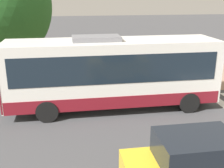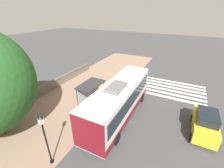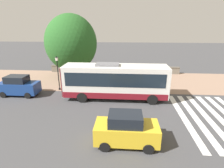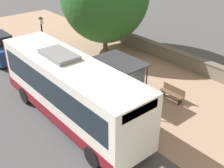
{
  "view_description": "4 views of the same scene",
  "coord_description": "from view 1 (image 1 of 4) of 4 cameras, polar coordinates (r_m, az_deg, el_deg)",
  "views": [
    {
      "loc": [
        14.63,
        -1.37,
        5.53
      ],
      "look_at": [
        1.67,
        0.73,
        1.28
      ],
      "focal_mm": 45.0,
      "sensor_mm": 36.0,
      "label": 1
    },
    {
      "loc": [
        6.23,
        -10.03,
        9.32
      ],
      "look_at": [
        0.12,
        2.17,
        2.54
      ],
      "focal_mm": 24.0,
      "sensor_mm": 36.0,
      "label": 2
    },
    {
      "loc": [
        18.1,
        1.66,
        7.14
      ],
      "look_at": [
        0.65,
        0.36,
        1.23
      ],
      "focal_mm": 28.0,
      "sensor_mm": 36.0,
      "label": 3
    },
    {
      "loc": [
        8.03,
        11.82,
        9.06
      ],
      "look_at": [
        -0.31,
        1.94,
        1.98
      ],
      "focal_mm": 45.0,
      "sensor_mm": 36.0,
      "label": 4
    }
  ],
  "objects": [
    {
      "name": "ground_plane",
      "position": [
        15.7,
        -3.59,
        -2.72
      ],
      "size": [
        120.0,
        120.0,
        0.0
      ],
      "primitive_type": "plane",
      "color": "#424244",
      "rests_on": "ground"
    },
    {
      "name": "sidewalk_plaza",
      "position": [
        19.96,
        -4.89,
        1.82
      ],
      "size": [
        9.0,
        44.0,
        0.02
      ],
      "color": "#937560",
      "rests_on": "ground"
    },
    {
      "name": "stone_wall",
      "position": [
        23.75,
        -5.71,
        5.73
      ],
      "size": [
        0.6,
        20.0,
        1.07
      ],
      "color": "#6B6356",
      "rests_on": "ground"
    },
    {
      "name": "bus",
      "position": [
        13.72,
        0.0,
        2.52
      ],
      "size": [
        2.66,
        10.18,
        3.64
      ],
      "color": "silver",
      "rests_on": "ground"
    },
    {
      "name": "bus_shelter",
      "position": [
        17.03,
        -0.88,
        6.61
      ],
      "size": [
        1.8,
        3.01,
        2.63
      ],
      "color": "#2D2D33",
      "rests_on": "ground"
    },
    {
      "name": "pedestrian",
      "position": [
        16.37,
        11.93,
        1.55
      ],
      "size": [
        0.34,
        0.23,
        1.73
      ],
      "color": "#2D3347",
      "rests_on": "ground"
    },
    {
      "name": "bench",
      "position": [
        19.95,
        3.92,
        3.21
      ],
      "size": [
        0.4,
        1.59,
        0.88
      ],
      "color": "brown",
      "rests_on": "ground"
    }
  ]
}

